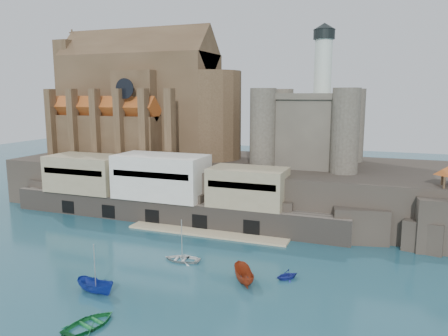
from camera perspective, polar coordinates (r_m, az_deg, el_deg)
ground at (r=65.40m, az=-10.32°, el=-12.85°), size 300.00×300.00×0.00m
promontory at (r=98.35m, az=1.39°, el=-2.05°), size 100.00×36.00×10.00m
quay at (r=87.59m, az=-8.38°, el=-2.84°), size 70.00×12.00×13.05m
church at (r=108.83m, az=-10.22°, el=8.06°), size 47.00×25.93×30.51m
castle_keep at (r=94.11m, az=11.20°, el=5.48°), size 21.20×21.20×29.30m
boat_2 at (r=59.79m, az=-16.37°, el=-15.32°), size 2.45×2.40×5.70m
boat_3 at (r=52.32m, az=-17.11°, el=-19.17°), size 4.60×2.50×6.18m
boat_5 at (r=60.58m, az=2.55°, el=-14.58°), size 3.05×3.07×5.84m
boat_6 at (r=67.71m, az=-5.49°, el=-11.93°), size 1.47×4.03×5.52m
boat_7 at (r=61.89m, az=8.21°, el=-14.13°), size 3.24×3.20×3.28m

